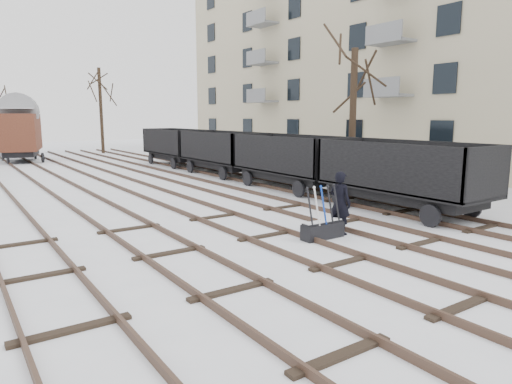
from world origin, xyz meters
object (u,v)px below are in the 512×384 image
worker (340,203)px  box_van_wagon (20,131)px  ground_frame (323,229)px  freight_wagon_a (402,185)px

worker → box_van_wagon: 29.69m
ground_frame → freight_wagon_a: size_ratio=0.24×
worker → ground_frame: bearing=84.0°
ground_frame → worker: size_ratio=0.80×
freight_wagon_a → box_van_wagon: bearing=106.9°
worker → box_van_wagon: box_van_wagon is taller
box_van_wagon → ground_frame: bearing=-68.9°
freight_wagon_a → box_van_wagon: size_ratio=1.08×
ground_frame → freight_wagon_a: (4.82, 1.10, 0.68)m
ground_frame → worker: 0.99m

